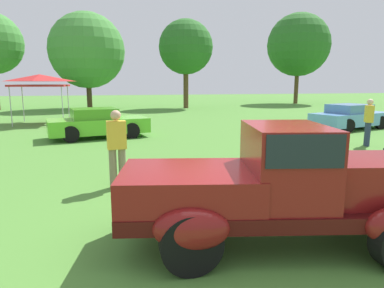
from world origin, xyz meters
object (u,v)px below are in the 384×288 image
Objects in this scene: spectator_near_truck at (369,121)px; canopy_tent_left_field at (40,80)px; show_car_skyblue at (351,117)px; show_car_lime at (98,123)px; spectator_by_row at (117,146)px; feature_pickup_truck at (279,185)px.

spectator_near_truck is 16.31m from canopy_tent_left_field.
show_car_skyblue is at bearing 59.01° from spectator_near_truck.
spectator_by_row is (0.68, -7.16, 0.31)m from show_car_lime.
spectator_by_row is (-8.87, -3.06, 0.00)m from spectator_near_truck.
spectator_near_truck is (6.72, 6.28, 0.05)m from feature_pickup_truck.
show_car_skyblue is 1.61× the size of canopy_tent_left_field.
feature_pickup_truck reaches higher than show_car_lime.
feature_pickup_truck is 1.00× the size of show_car_skyblue.
show_car_lime is at bearing 179.92° from show_car_skyblue.
show_car_skyblue is at bearing 32.25° from spectator_by_row.
spectator_by_row is (-11.33, -7.15, 0.31)m from show_car_skyblue.
canopy_tent_left_field is at bearing 106.70° from spectator_by_row.
spectator_near_truck is at bearing -120.99° from show_car_skyblue.
canopy_tent_left_field reaches higher than spectator_by_row.
spectator_near_truck reaches higher than show_car_lime.
show_car_lime is 12.01m from show_car_skyblue.
spectator_near_truck is (-2.46, -4.09, 0.31)m from show_car_skyblue.
show_car_skyblue is (9.18, 10.38, -0.27)m from feature_pickup_truck.
canopy_tent_left_field is at bearing 141.97° from spectator_near_truck.
spectator_by_row is at bearing -84.56° from show_car_lime.
feature_pickup_truck is at bearing -56.37° from spectator_by_row.
show_car_skyblue is 16.45m from canopy_tent_left_field.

